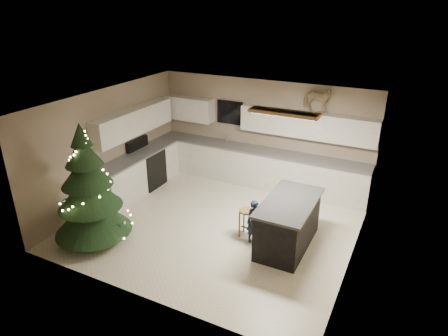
{
  "coord_description": "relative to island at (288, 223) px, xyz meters",
  "views": [
    {
      "loc": [
        3.4,
        -6.42,
        4.41
      ],
      "look_at": [
        0.0,
        0.35,
        1.15
      ],
      "focal_mm": 32.0,
      "sensor_mm": 36.0,
      "label": 1
    }
  ],
  "objects": [
    {
      "name": "christmas_tree",
      "position": [
        -3.41,
        -1.53,
        0.51
      ],
      "size": [
        1.5,
        1.45,
        2.4
      ],
      "rotation": [
        0.0,
        0.0,
        -0.23
      ],
      "color": "#3F2816",
      "rests_on": "ground_plane"
    },
    {
      "name": "ground_plane",
      "position": [
        -1.56,
        0.07,
        -0.48
      ],
      "size": [
        5.5,
        5.5,
        0.0
      ],
      "primitive_type": "plane",
      "color": "silver"
    },
    {
      "name": "bar_stool",
      "position": [
        -0.83,
        -0.05,
        -0.04
      ],
      "size": [
        0.31,
        0.31,
        0.58
      ],
      "rotation": [
        0.0,
        0.0,
        0.34
      ],
      "color": "brown",
      "rests_on": "ground_plane"
    },
    {
      "name": "room_shell",
      "position": [
        -1.54,
        0.07,
        1.27
      ],
      "size": [
        5.52,
        5.02,
        2.61
      ],
      "color": "tan",
      "rests_on": "ground_plane"
    },
    {
      "name": "toddler",
      "position": [
        -0.61,
        -0.18,
        -0.04
      ],
      "size": [
        0.38,
        0.36,
        0.88
      ],
      "primitive_type": "imported",
      "rotation": [
        0.0,
        0.0,
        0.6
      ],
      "color": "black",
      "rests_on": "ground_plane"
    },
    {
      "name": "island",
      "position": [
        0.0,
        0.0,
        0.0
      ],
      "size": [
        0.9,
        1.7,
        0.95
      ],
      "color": "black",
      "rests_on": "ground_plane"
    },
    {
      "name": "rocking_horse",
      "position": [
        -0.24,
        2.4,
        1.83
      ],
      "size": [
        0.72,
        0.39,
        0.6
      ],
      "rotation": [
        0.0,
        0.0,
        1.46
      ],
      "color": "brown",
      "rests_on": "cabinetry"
    },
    {
      "name": "cabinetry",
      "position": [
        -2.47,
        1.72,
        0.28
      ],
      "size": [
        5.5,
        3.2,
        2.0
      ],
      "color": "white",
      "rests_on": "ground_plane"
    }
  ]
}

